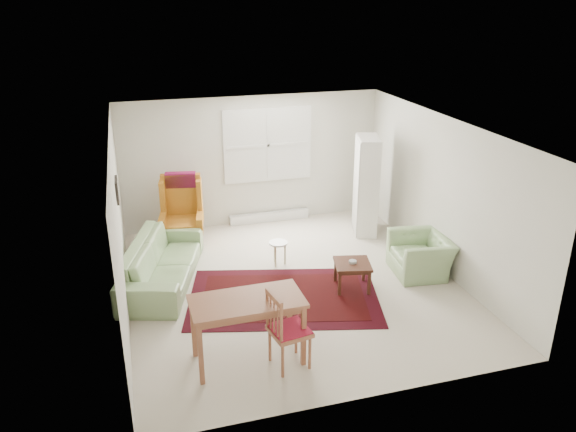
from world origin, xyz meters
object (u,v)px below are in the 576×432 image
object	(u,v)px
desk	(248,330)
stool	(278,253)
armchair	(421,251)
desk_chair	(290,329)
coffee_table	(352,275)
wingback_chair	(181,212)
sofa	(162,254)
cabinet	(367,186)

from	to	relation	value
desk	stool	bearing A→B (deg)	66.64
armchair	desk	world-z (taller)	desk
stool	desk_chair	world-z (taller)	desk_chair
coffee_table	stool	world-z (taller)	coffee_table
wingback_chair	desk	xyz separation A→B (m)	(0.40, -3.67, -0.21)
coffee_table	desk_chair	size ratio (longest dim) A/B	0.52
sofa	coffee_table	world-z (taller)	sofa
wingback_chair	stool	xyz separation A→B (m)	(1.45, -1.23, -0.43)
stool	armchair	bearing A→B (deg)	-23.21
coffee_table	cabinet	size ratio (longest dim) A/B	0.29
wingback_chair	coffee_table	world-z (taller)	wingback_chair
sofa	desk_chair	world-z (taller)	desk_chair
armchair	desk_chair	distance (m)	3.25
coffee_table	desk	bearing A→B (deg)	-145.16
wingback_chair	desk_chair	distance (m)	4.00
sofa	armchair	xyz separation A→B (m)	(4.04, -0.85, -0.09)
sofa	desk	distance (m)	2.53
desk_chair	stool	bearing A→B (deg)	-22.61
stool	desk_chair	xyz separation A→B (m)	(-0.59, -2.67, 0.30)
sofa	coffee_table	bearing A→B (deg)	-93.62
desk_chair	cabinet	bearing A→B (deg)	-45.55
cabinet	desk	xyz separation A→B (m)	(-3.01, -3.35, -0.49)
wingback_chair	desk_chair	size ratio (longest dim) A/B	1.25
coffee_table	wingback_chair	bearing A→B (deg)	134.98
sofa	wingback_chair	distance (m)	1.38
armchair	wingback_chair	world-z (taller)	wingback_chair
cabinet	desk_chair	bearing A→B (deg)	-109.40
armchair	coffee_table	size ratio (longest dim) A/B	1.81
wingback_chair	desk	world-z (taller)	wingback_chair
coffee_table	desk	xyz separation A→B (m)	(-1.93, -1.34, 0.21)
stool	cabinet	world-z (taller)	cabinet
coffee_table	cabinet	world-z (taller)	cabinet
armchair	cabinet	bearing A→B (deg)	-167.42
sofa	stool	distance (m)	1.92
armchair	stool	xyz separation A→B (m)	(-2.14, 0.92, -0.17)
wingback_chair	sofa	bearing A→B (deg)	-99.32
wingback_chair	cabinet	xyz separation A→B (m)	(3.40, -0.32, 0.28)
armchair	cabinet	distance (m)	1.91
cabinet	desk	world-z (taller)	cabinet
sofa	desk	xyz separation A→B (m)	(0.85, -2.38, -0.04)
coffee_table	desk_chair	xyz separation A→B (m)	(-1.46, -1.57, 0.29)
armchair	cabinet	world-z (taller)	cabinet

